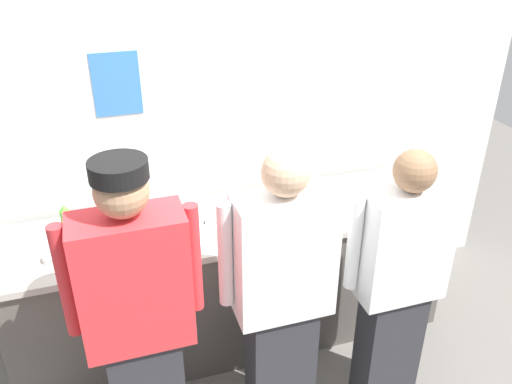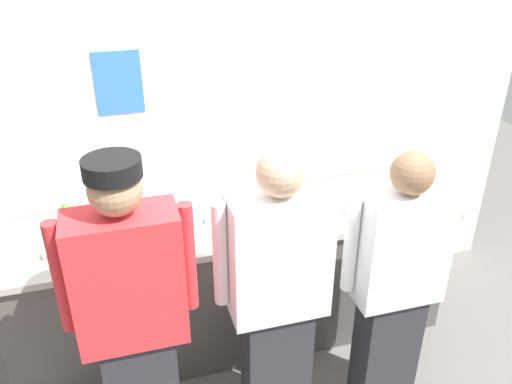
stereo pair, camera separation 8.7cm
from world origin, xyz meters
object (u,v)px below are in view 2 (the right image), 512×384
plate_stack_front (265,210)px  ramekin_green_sauce (112,242)px  squeeze_bottle_primary (67,217)px  deli_cup (81,241)px  sheet_tray (371,197)px  squeeze_bottle_spare (274,186)px  chef_near_left (133,318)px  squeeze_bottle_secondary (249,213)px  chef_center (278,296)px  mixing_bowl_steel (169,215)px  chefs_knife (208,221)px  plate_stack_rear (319,206)px  chef_far_right (395,284)px  ramekin_red_sauce (51,254)px

plate_stack_front → ramekin_green_sauce: plate_stack_front is taller
plate_stack_front → squeeze_bottle_primary: squeeze_bottle_primary is taller
deli_cup → sheet_tray: bearing=2.5°
squeeze_bottle_spare → ramekin_green_sauce: bearing=-165.9°
chef_near_left → deli_cup: size_ratio=17.37×
squeeze_bottle_secondary → deli_cup: squeeze_bottle_secondary is taller
ramekin_green_sauce → deli_cup: 0.17m
chef_center → plate_stack_front: size_ratio=8.64×
mixing_bowl_steel → deli_cup: 0.51m
squeeze_bottle_primary → chefs_knife: squeeze_bottle_primary is taller
chef_near_left → sheet_tray: (1.57, 0.74, 0.00)m
plate_stack_rear → sheet_tray: size_ratio=0.39×
mixing_bowl_steel → chefs_knife: 0.24m
plate_stack_front → plate_stack_rear: (0.35, -0.03, -0.01)m
squeeze_bottle_primary → deli_cup: (0.07, -0.22, -0.04)m
mixing_bowl_steel → chefs_knife: mixing_bowl_steel is taller
mixing_bowl_steel → squeeze_bottle_secondary: (0.45, -0.15, 0.03)m
chef_center → chef_far_right: bearing=-1.6°
plate_stack_front → mixing_bowl_steel: mixing_bowl_steel is taller
squeeze_bottle_secondary → plate_stack_front: bearing=40.5°
chef_center → ramekin_red_sauce: chef_center is taller
squeeze_bottle_secondary → mixing_bowl_steel: bearing=161.3°
chef_near_left → ramekin_green_sauce: bearing=95.5°
squeeze_bottle_spare → mixing_bowl_steel: bearing=-168.5°
chef_center → ramekin_green_sauce: 1.00m
chef_center → sheet_tray: chef_center is taller
squeeze_bottle_secondary → ramekin_green_sauce: squeeze_bottle_secondary is taller
chef_near_left → deli_cup: (-0.23, 0.66, 0.04)m
plate_stack_front → deli_cup: 1.08m
squeeze_bottle_secondary → chefs_knife: squeeze_bottle_secondary is taller
squeeze_bottle_spare → deli_cup: (-1.19, -0.25, -0.04)m
squeeze_bottle_primary → deli_cup: size_ratio=1.88×
chefs_knife → squeeze_bottle_primary: bearing=170.3°
plate_stack_rear → squeeze_bottle_spare: 0.32m
chef_far_right → chef_center: bearing=178.4°
chef_center → plate_stack_front: chef_center is taller
deli_cup → squeeze_bottle_primary: bearing=108.4°
chef_center → plate_stack_front: 0.74m
plate_stack_rear → chef_center: bearing=-125.7°
chef_center → deli_cup: 1.14m
chef_far_right → squeeze_bottle_secondary: chef_far_right is taller
mixing_bowl_steel → deli_cup: (-0.50, -0.11, -0.02)m
squeeze_bottle_secondary → squeeze_bottle_spare: squeeze_bottle_secondary is taller
sheet_tray → ramekin_green_sauce: (-1.64, -0.09, 0.01)m
squeeze_bottle_secondary → deli_cup: bearing=177.5°
plate_stack_rear → chefs_knife: (-0.69, 0.05, -0.02)m
squeeze_bottle_primary → squeeze_bottle_secondary: (1.02, -0.26, 0.01)m
squeeze_bottle_secondary → ramekin_red_sauce: bearing=179.9°
plate_stack_front → mixing_bowl_steel: size_ratio=0.49×
squeeze_bottle_primary → chefs_knife: (0.80, -0.14, -0.08)m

